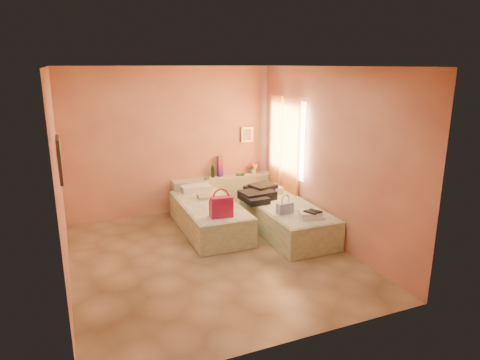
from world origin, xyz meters
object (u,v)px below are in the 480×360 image
object	(u,v)px
flower_vase	(253,167)
towel_stack	(312,215)
headboard_ledge	(223,192)
bed_left	(209,217)
bed_right	(287,220)
magenta_handbag	(221,207)
blue_handbag	(285,208)
water_bottle	(213,172)
green_book	(240,175)

from	to	relation	value
flower_vase	towel_stack	bearing A→B (deg)	-91.84
headboard_ledge	flower_vase	bearing A→B (deg)	2.18
bed_left	bed_right	bearing A→B (deg)	-28.25
bed_left	flower_vase	size ratio (longest dim) A/B	7.86
headboard_ledge	towel_stack	distance (m)	2.44
headboard_ledge	bed_left	xyz separation A→B (m)	(-0.65, -1.05, -0.08)
bed_right	magenta_handbag	distance (m)	1.28
magenta_handbag	blue_handbag	distance (m)	1.04
headboard_ledge	magenta_handbag	world-z (taller)	magenta_handbag
flower_vase	magenta_handbag	size ratio (longest dim) A/B	0.72
water_bottle	flower_vase	world-z (taller)	flower_vase
bed_left	water_bottle	xyz separation A→B (m)	(0.46, 1.10, 0.52)
green_book	towel_stack	xyz separation A→B (m)	(0.23, -2.35, -0.11)
bed_left	blue_handbag	bearing A→B (deg)	-43.85
bed_left	blue_handbag	xyz separation A→B (m)	(0.97, -0.95, 0.34)
bed_right	water_bottle	size ratio (longest dim) A/B	8.48
flower_vase	green_book	bearing A→B (deg)	-174.26
headboard_ledge	magenta_handbag	bearing A→B (deg)	-111.33
green_book	magenta_handbag	distance (m)	2.04
headboard_ledge	green_book	xyz separation A→B (m)	(0.37, -0.01, 0.34)
green_book	towel_stack	distance (m)	2.36
water_bottle	towel_stack	bearing A→B (deg)	-71.72
flower_vase	headboard_ledge	bearing A→B (deg)	-177.82
green_book	blue_handbag	world-z (taller)	green_book
flower_vase	bed_left	bearing A→B (deg)	-140.99
bed_left	flower_vase	distance (m)	1.79
headboard_ledge	water_bottle	size ratio (longest dim) A/B	8.69
headboard_ledge	towel_stack	size ratio (longest dim) A/B	5.86
headboard_ledge	bed_right	world-z (taller)	headboard_ledge
headboard_ledge	water_bottle	distance (m)	0.49
blue_handbag	towel_stack	distance (m)	0.45
green_book	headboard_ledge	bearing A→B (deg)	-155.87
water_bottle	flower_vase	xyz separation A→B (m)	(0.87, -0.03, 0.01)
flower_vase	towel_stack	xyz separation A→B (m)	(-0.08, -2.38, -0.23)
water_bottle	flower_vase	bearing A→B (deg)	-1.78
blue_handbag	magenta_handbag	bearing A→B (deg)	160.14
water_bottle	headboard_ledge	bearing A→B (deg)	-15.34
bed_right	blue_handbag	bearing A→B (deg)	-123.52
bed_right	green_book	world-z (taller)	green_book
headboard_ledge	green_book	size ratio (longest dim) A/B	12.16
water_bottle	magenta_handbag	distance (m)	1.87
towel_stack	flower_vase	bearing A→B (deg)	88.16
bed_right	green_book	distance (m)	1.75
green_book	towel_stack	size ratio (longest dim) A/B	0.48
magenta_handbag	green_book	bearing A→B (deg)	63.17
bed_right	blue_handbag	size ratio (longest dim) A/B	7.33
bed_left	blue_handbag	distance (m)	1.40
blue_handbag	green_book	bearing A→B (deg)	82.69
blue_handbag	towel_stack	bearing A→B (deg)	-56.94
magenta_handbag	blue_handbag	world-z (taller)	magenta_handbag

